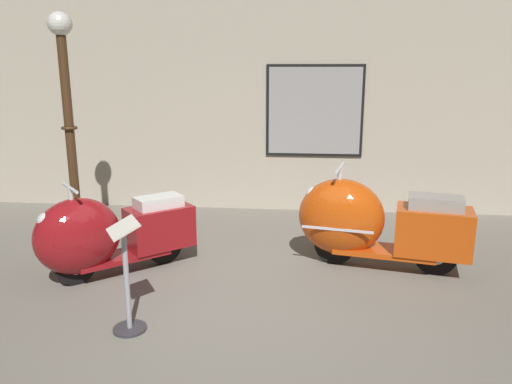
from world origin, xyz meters
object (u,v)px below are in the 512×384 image
at_px(scooter_0, 105,234).
at_px(info_stanchion, 127,286).
at_px(scooter_1, 368,223).
at_px(lamppost, 69,126).

xyz_separation_m(scooter_0, info_stanchion, (0.62, -1.06, -0.07)).
distance_m(scooter_0, scooter_1, 2.81).
relative_size(lamppost, info_stanchion, 2.88).
distance_m(scooter_0, lamppost, 1.54).
xyz_separation_m(scooter_1, lamppost, (-3.48, 0.37, 0.98)).
bearing_deg(lamppost, scooter_0, -51.33).
bearing_deg(lamppost, scooter_1, -6.03).
relative_size(scooter_1, lamppost, 0.68).
bearing_deg(scooter_1, scooter_0, 22.73).
distance_m(scooter_1, lamppost, 3.63).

